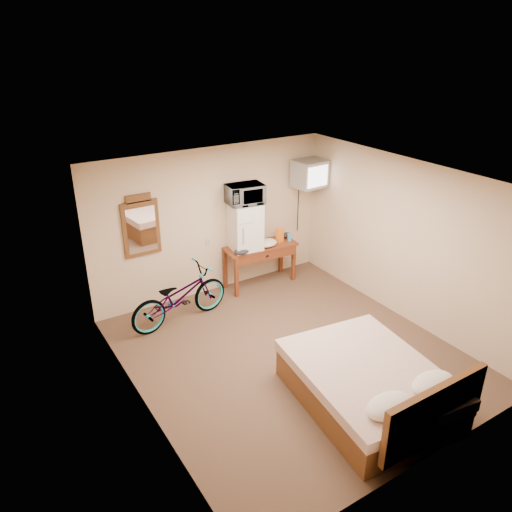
# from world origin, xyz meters

# --- Properties ---
(room) EXTENTS (4.60, 4.64, 2.50)m
(room) POSITION_xyz_m (-0.00, 0.00, 1.25)
(room) COLOR #4C3426
(room) RESTS_ON ground
(desk) EXTENTS (1.32, 0.61, 0.75)m
(desk) POSITION_xyz_m (0.79, 2.00, 0.62)
(desk) COLOR brown
(desk) RESTS_ON floor
(mini_fridge) EXTENTS (0.54, 0.52, 0.80)m
(mini_fridge) POSITION_xyz_m (0.50, 2.05, 1.15)
(mini_fridge) COLOR white
(mini_fridge) RESTS_ON desk
(microwave) EXTENTS (0.64, 0.47, 0.33)m
(microwave) POSITION_xyz_m (0.50, 2.05, 1.71)
(microwave) COLOR white
(microwave) RESTS_ON mini_fridge
(snack_bag) EXTENTS (0.14, 0.10, 0.26)m
(snack_bag) POSITION_xyz_m (1.16, 1.98, 0.88)
(snack_bag) COLOR orange
(snack_bag) RESTS_ON desk
(blue_cup) EXTENTS (0.07, 0.07, 0.13)m
(blue_cup) POSITION_xyz_m (1.34, 1.94, 0.81)
(blue_cup) COLOR #3DA2D2
(blue_cup) RESTS_ON desk
(cloth_cream) EXTENTS (0.38, 0.29, 0.12)m
(cloth_cream) POSITION_xyz_m (0.86, 1.94, 0.81)
(cloth_cream) COLOR beige
(cloth_cream) RESTS_ON desk
(cloth_dark_a) EXTENTS (0.26, 0.20, 0.10)m
(cloth_dark_a) POSITION_xyz_m (0.33, 1.88, 0.80)
(cloth_dark_a) COLOR black
(cloth_dark_a) RESTS_ON desk
(cloth_dark_b) EXTENTS (0.20, 0.16, 0.09)m
(cloth_dark_b) POSITION_xyz_m (1.38, 2.08, 0.79)
(cloth_dark_b) COLOR black
(cloth_dark_b) RESTS_ON desk
(crt_television) EXTENTS (0.56, 0.62, 0.47)m
(crt_television) POSITION_xyz_m (1.80, 2.02, 1.88)
(crt_television) COLOR black
(crt_television) RESTS_ON room
(wall_mirror) EXTENTS (0.58, 0.04, 0.99)m
(wall_mirror) POSITION_xyz_m (-1.22, 2.27, 1.43)
(wall_mirror) COLOR brown
(wall_mirror) RESTS_ON room
(bicycle) EXTENTS (1.71, 0.78, 0.87)m
(bicycle) POSITION_xyz_m (-0.94, 1.63, 0.43)
(bicycle) COLOR black
(bicycle) RESTS_ON floor
(bed) EXTENTS (1.73, 2.15, 0.90)m
(bed) POSITION_xyz_m (0.18, -1.38, 0.30)
(bed) COLOR brown
(bed) RESTS_ON floor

